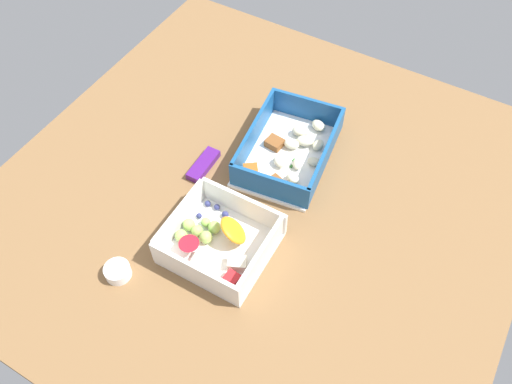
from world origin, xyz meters
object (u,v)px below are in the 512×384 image
Objects in this scene: pasta_container at (289,152)px; candy_bar at (202,166)px; paper_cup_liner at (118,271)px; fruit_bowl at (217,241)px.

candy_bar is at bearing 121.43° from pasta_container.
candy_bar is 22.21cm from paper_cup_liner.
paper_cup_liner is at bearing -178.88° from candy_bar.
fruit_bowl is 3.87× the size of paper_cup_liner.
fruit_bowl reaches higher than paper_cup_liner.
paper_cup_liner is at bearing 137.84° from fruit_bowl.
paper_cup_liner is at bearing 153.23° from pasta_container.
fruit_bowl is 2.07× the size of candy_bar.
pasta_container is 1.44× the size of fruit_bowl.
fruit_bowl is at bearing 169.53° from pasta_container.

